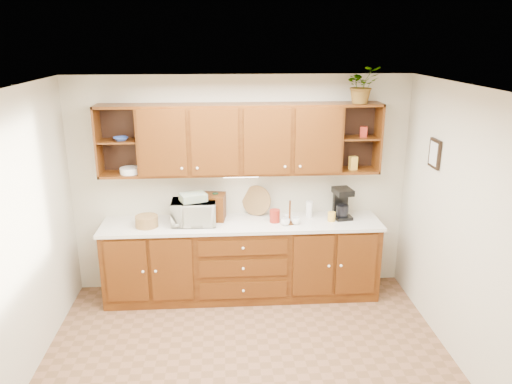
{
  "coord_description": "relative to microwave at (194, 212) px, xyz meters",
  "views": [
    {
      "loc": [
        -0.2,
        -3.99,
        3.01
      ],
      "look_at": [
        0.15,
        1.15,
        1.4
      ],
      "focal_mm": 35.0,
      "sensor_mm": 36.0,
      "label": 1
    }
  ],
  "objects": [
    {
      "name": "right_wall",
      "position": [
        2.55,
        -1.43,
        0.22
      ],
      "size": [
        0.0,
        3.5,
        3.5
      ],
      "primitive_type": "plane",
      "rotation": [
        1.57,
        0.0,
        -1.57
      ],
      "color": "beige",
      "rests_on": "floor"
    },
    {
      "name": "bowl_stack",
      "position": [
        -0.78,
        0.12,
        0.84
      ],
      "size": [
        0.21,
        0.21,
        0.04
      ],
      "primitive_type": "imported",
      "rotation": [
        0.0,
        0.0,
        0.4
      ],
      "color": "#2A479C",
      "rests_on": "upper_cabinets"
    },
    {
      "name": "canister_red",
      "position": [
        0.93,
        -0.01,
        -0.07
      ],
      "size": [
        0.16,
        0.16,
        0.15
      ],
      "primitive_type": "cylinder",
      "rotation": [
        0.0,
        0.0,
        -0.36
      ],
      "color": "maroon",
      "rests_on": "countertop"
    },
    {
      "name": "mug_tree",
      "position": [
        1.1,
        -0.07,
        -0.1
      ],
      "size": [
        0.26,
        0.25,
        0.28
      ],
      "rotation": [
        0.0,
        0.0,
        -0.35
      ],
      "color": "#391706",
      "rests_on": "countertop"
    },
    {
      "name": "countertop",
      "position": [
        0.55,
        0.01,
        -0.16
      ],
      "size": [
        3.24,
        0.64,
        0.04
      ],
      "primitive_type": "cube",
      "color": "silver",
      "rests_on": "base_cabinets"
    },
    {
      "name": "bread_box",
      "position": [
        0.14,
        0.15,
        0.01
      ],
      "size": [
        0.46,
        0.32,
        0.3
      ],
      "primitive_type": "cube",
      "rotation": [
        0.0,
        0.0,
        -0.13
      ],
      "color": "#391706",
      "rests_on": "countertop"
    },
    {
      "name": "plate_stack",
      "position": [
        -0.71,
        0.12,
        0.48
      ],
      "size": [
        0.26,
        0.26,
        0.07
      ],
      "primitive_type": "cylinder",
      "rotation": [
        0.0,
        0.0,
        -0.22
      ],
      "color": "white",
      "rests_on": "upper_cabinets"
    },
    {
      "name": "pantry_box_red",
      "position": [
        1.96,
        0.15,
        0.88
      ],
      "size": [
        0.09,
        0.08,
        0.12
      ],
      "primitive_type": "cube",
      "rotation": [
        0.0,
        0.0,
        -0.2
      ],
      "color": "maroon",
      "rests_on": "upper_cabinets"
    },
    {
      "name": "wine_bottle",
      "position": [
        0.25,
        0.17,
        0.02
      ],
      "size": [
        0.09,
        0.09,
        0.31
      ],
      "primitive_type": "cylinder",
      "rotation": [
        0.0,
        0.0,
        -0.36
      ],
      "color": "#11331B",
      "rests_on": "countertop"
    },
    {
      "name": "wicker_basket",
      "position": [
        -0.53,
        -0.05,
        -0.08
      ],
      "size": [
        0.28,
        0.28,
        0.13
      ],
      "primitive_type": "cylinder",
      "rotation": [
        0.0,
        0.0,
        0.09
      ],
      "color": "olive",
      "rests_on": "countertop"
    },
    {
      "name": "back_wall",
      "position": [
        0.55,
        0.32,
        0.22
      ],
      "size": [
        4.0,
        0.0,
        4.0
      ],
      "primitive_type": "plane",
      "rotation": [
        1.57,
        0.0,
        0.0
      ],
      "color": "beige",
      "rests_on": "floor"
    },
    {
      "name": "pantry_box_yellow",
      "position": [
        1.86,
        0.13,
        0.52
      ],
      "size": [
        0.1,
        0.09,
        0.16
      ],
      "primitive_type": "cube",
      "rotation": [
        0.0,
        0.0,
        0.26
      ],
      "color": "gold",
      "rests_on": "upper_cabinets"
    },
    {
      "name": "canister_white",
      "position": [
        1.36,
        0.14,
        -0.04
      ],
      "size": [
        0.1,
        0.1,
        0.19
      ],
      "primitive_type": "cylinder",
      "rotation": [
        0.0,
        0.0,
        0.23
      ],
      "color": "white",
      "rests_on": "countertop"
    },
    {
      "name": "left_wall",
      "position": [
        -1.45,
        -1.43,
        0.22
      ],
      "size": [
        0.0,
        3.5,
        3.5
      ],
      "primitive_type": "plane",
      "rotation": [
        1.57,
        0.0,
        1.57
      ],
      "color": "beige",
      "rests_on": "floor"
    },
    {
      "name": "floor",
      "position": [
        0.55,
        -1.43,
        -1.08
      ],
      "size": [
        4.0,
        4.0,
        0.0
      ],
      "primitive_type": "plane",
      "color": "brown",
      "rests_on": "ground"
    },
    {
      "name": "base_cabinets",
      "position": [
        0.55,
        0.02,
        -0.63
      ],
      "size": [
        3.2,
        0.6,
        0.9
      ],
      "primitive_type": "cube",
      "color": "#391706",
      "rests_on": "floor"
    },
    {
      "name": "framed_picture",
      "position": [
        2.53,
        -0.53,
        0.77
      ],
      "size": [
        0.03,
        0.24,
        0.3
      ],
      "primitive_type": "cube",
      "color": "black",
      "rests_on": "right_wall"
    },
    {
      "name": "coffee_maker",
      "position": [
        1.74,
        0.1,
        0.04
      ],
      "size": [
        0.23,
        0.28,
        0.36
      ],
      "rotation": [
        0.0,
        0.0,
        0.16
      ],
      "color": "black",
      "rests_on": "countertop"
    },
    {
      "name": "undercabinet_light",
      "position": [
        0.55,
        0.11,
        0.39
      ],
      "size": [
        0.4,
        0.05,
        0.02
      ],
      "primitive_type": "cube",
      "color": "white",
      "rests_on": "upper_cabinets"
    },
    {
      "name": "woven_tray",
      "position": [
        0.74,
        0.26,
        -0.13
      ],
      "size": [
        0.37,
        0.24,
        0.36
      ],
      "primitive_type": "cylinder",
      "rotation": [
        1.36,
        0.0,
        -0.43
      ],
      "color": "olive",
      "rests_on": "countertop"
    },
    {
      "name": "upper_cabinets",
      "position": [
        0.56,
        0.16,
        0.81
      ],
      "size": [
        3.2,
        0.33,
        0.8
      ],
      "color": "#391706",
      "rests_on": "back_wall"
    },
    {
      "name": "potted_plant",
      "position": [
        1.89,
        0.09,
        1.41
      ],
      "size": [
        0.41,
        0.37,
        0.41
      ],
      "primitive_type": "imported",
      "rotation": [
        0.0,
        0.0,
        0.17
      ],
      "color": "#999999",
      "rests_on": "upper_cabinets"
    },
    {
      "name": "microwave",
      "position": [
        0.0,
        0.0,
        0.0
      ],
      "size": [
        0.5,
        0.34,
        0.28
      ],
      "primitive_type": "imported",
      "rotation": [
        0.0,
        0.0,
        0.0
      ],
      "color": "silver",
      "rests_on": "countertop"
    },
    {
      "name": "ceiling",
      "position": [
        0.55,
        -1.43,
        1.52
      ],
      "size": [
        4.0,
        4.0,
        0.0
      ],
      "primitive_type": "plane",
      "rotation": [
        3.14,
        0.0,
        0.0
      ],
      "color": "white",
      "rests_on": "back_wall"
    },
    {
      "name": "canister_yellow",
      "position": [
        1.6,
        -0.02,
        -0.09
      ],
      "size": [
        0.1,
        0.1,
        0.11
      ],
      "primitive_type": "cylinder",
      "rotation": [
        0.0,
        0.0,
        -0.15
      ],
      "color": "gold",
      "rests_on": "countertop"
    },
    {
      "name": "towel_stack",
      "position": [
        0.0,
        0.0,
        0.18
      ],
      "size": [
        0.34,
        0.3,
        0.09
      ],
      "primitive_type": "cube",
      "rotation": [
        0.0,
        0.0,
        0.36
      ],
      "color": "tan",
      "rests_on": "microwave"
    }
  ]
}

